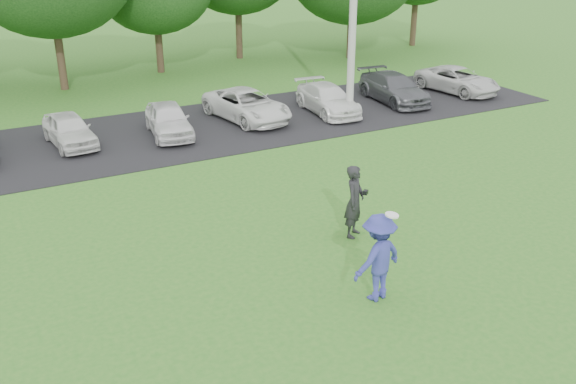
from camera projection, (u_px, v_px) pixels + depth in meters
The scene contains 5 objects.
ground at pixel (371, 314), 12.69m from camera, with size 100.00×100.00×0.00m, color #2A6A1E.
parking_lot at pixel (166, 134), 23.25m from camera, with size 32.00×6.50×0.03m, color black.
frisbee_player at pixel (378, 257), 12.87m from camera, with size 1.33×0.93×2.02m.
camera_bystander at pixel (355, 201), 15.48m from camera, with size 0.79×0.76×1.83m.
parked_cars at pixel (158, 119), 22.95m from camera, with size 29.14×4.92×1.24m.
Camera 1 is at (-6.47, -8.71, 7.20)m, focal length 40.00 mm.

